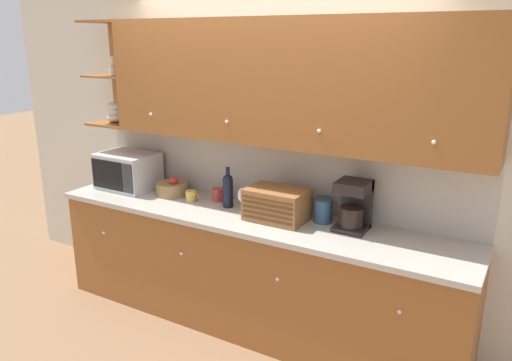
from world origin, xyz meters
The scene contains 14 objects.
ground_plane centered at (0.00, 0.00, 0.00)m, with size 24.00×24.00×0.00m, color #896647.
wall_back centered at (0.00, 0.03, 1.30)m, with size 5.67×0.06×2.60m.
counter_unit centered at (0.00, -0.31, 0.46)m, with size 3.29×0.65×0.92m.
backsplash_panel centered at (0.00, -0.01, 1.19)m, with size 3.27×0.01×0.54m.
upper_cabinets centered at (0.17, -0.19, 1.89)m, with size 3.27×0.39×0.87m.
microwave centered at (-1.28, -0.26, 1.07)m, with size 0.50×0.38×0.31m.
fruit_basket centered at (-0.82, -0.21, 0.97)m, with size 0.27×0.27×0.17m.
mug centered at (-0.58, -0.27, 0.96)m, with size 0.10×0.09×0.09m.
mug_blue_second centered at (-0.39, -0.15, 0.97)m, with size 0.10×0.09×0.10m.
wine_bottle centered at (-0.24, -0.24, 1.06)m, with size 0.08×0.08×0.32m.
wine_glass centered at (-0.07, -0.30, 1.05)m, with size 0.07×0.07×0.20m.
bread_box centered at (0.22, -0.30, 1.03)m, with size 0.43×0.30×0.23m.
storage_canister centered at (0.53, -0.17, 1.01)m, with size 0.14×0.14×0.18m.
coffee_maker centered at (0.76, -0.19, 1.09)m, with size 0.22×0.23×0.35m.
Camera 1 is at (1.82, -3.32, 2.20)m, focal length 35.00 mm.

